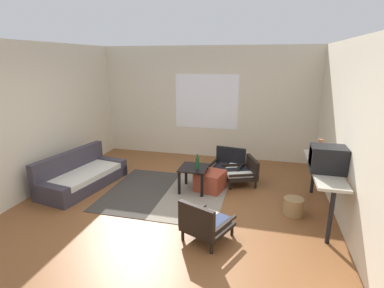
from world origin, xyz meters
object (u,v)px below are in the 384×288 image
at_px(coffee_table, 194,172).
at_px(clay_vase, 320,151).
at_px(armchair_by_window, 228,164).
at_px(ottoman_orange, 210,181).
at_px(console_shelf, 323,172).
at_px(couch, 81,176).
at_px(glass_bottle, 197,163).
at_px(wicker_basket, 293,207).
at_px(armchair_striped_foreground, 204,223).
at_px(armchair_corner, 243,172).
at_px(crt_television, 328,159).

xyz_separation_m(coffee_table, clay_vase, (2.15, 0.13, 0.55)).
distance_m(armchair_by_window, ottoman_orange, 0.83).
distance_m(armchair_by_window, console_shelf, 2.10).
height_order(armchair_by_window, ottoman_orange, armchair_by_window).
xyz_separation_m(armchair_by_window, console_shelf, (1.62, -1.27, 0.46)).
height_order(couch, armchair_by_window, couch).
relative_size(glass_bottle, wicker_basket, 0.90).
bearing_deg(armchair_by_window, couch, -155.22).
bearing_deg(armchair_striped_foreground, glass_bottle, 106.68).
xyz_separation_m(clay_vase, glass_bottle, (-2.07, -0.19, -0.33)).
height_order(ottoman_orange, console_shelf, console_shelf).
bearing_deg(clay_vase, armchair_striped_foreground, -134.35).
bearing_deg(clay_vase, armchair_corner, 161.16).
bearing_deg(armchair_corner, armchair_striped_foreground, -99.31).
height_order(ottoman_orange, wicker_basket, ottoman_orange).
relative_size(coffee_table, crt_television, 1.14).
relative_size(armchair_by_window, armchair_striped_foreground, 0.94).
bearing_deg(wicker_basket, crt_television, -10.68).
bearing_deg(armchair_striped_foreground, clay_vase, 45.65).
xyz_separation_m(armchair_corner, wicker_basket, (0.88, -1.06, -0.10)).
relative_size(coffee_table, armchair_corner, 0.71).
bearing_deg(crt_television, armchair_corner, 138.31).
height_order(armchair_striped_foreground, clay_vase, clay_vase).
height_order(armchair_by_window, glass_bottle, glass_bottle).
bearing_deg(armchair_by_window, clay_vase, -25.40).
xyz_separation_m(coffee_table, crt_television, (2.15, -0.57, 0.64)).
relative_size(ottoman_orange, clay_vase, 1.63).
relative_size(armchair_striped_foreground, console_shelf, 0.44).
height_order(console_shelf, clay_vase, clay_vase).
xyz_separation_m(couch, clay_vase, (4.31, 0.48, 0.71)).
distance_m(coffee_table, armchair_by_window, 1.05).
bearing_deg(crt_television, coffee_table, 165.12).
bearing_deg(console_shelf, couch, 179.72).
height_order(clay_vase, wicker_basket, clay_vase).
height_order(armchair_striped_foreground, crt_television, crt_television).
relative_size(console_shelf, glass_bottle, 6.31).
height_order(coffee_table, armchair_by_window, armchair_by_window).
bearing_deg(wicker_basket, armchair_corner, 129.73).
bearing_deg(console_shelf, ottoman_orange, 165.74).
xyz_separation_m(couch, crt_television, (4.31, -0.22, 0.79)).
distance_m(armchair_striped_foreground, crt_television, 2.02).
distance_m(coffee_table, ottoman_orange, 0.36).
xyz_separation_m(coffee_table, ottoman_orange, (0.30, 0.10, -0.18)).
height_order(ottoman_orange, clay_vase, clay_vase).
xyz_separation_m(armchair_by_window, wicker_basket, (1.22, -1.39, -0.12)).
bearing_deg(armchair_by_window, crt_television, -42.32).
bearing_deg(glass_bottle, console_shelf, -8.54).
relative_size(ottoman_orange, glass_bottle, 1.77).
bearing_deg(glass_bottle, armchair_striped_foreground, -73.32).
height_order(couch, coffee_table, couch).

